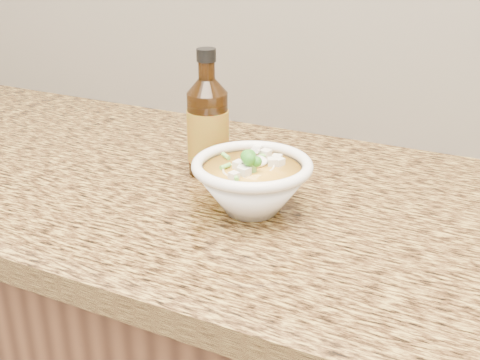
% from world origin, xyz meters
% --- Properties ---
extents(counter_slab, '(4.00, 0.68, 0.04)m').
position_xyz_m(counter_slab, '(0.00, 1.68, 0.88)').
color(counter_slab, '#A98A3E').
rests_on(counter_slab, cabinet).
extents(soup_bowl, '(0.18, 0.20, 0.10)m').
position_xyz_m(soup_bowl, '(-0.09, 1.61, 0.94)').
color(soup_bowl, white).
rests_on(soup_bowl, counter_slab).
extents(hot_sauce_bottle, '(0.08, 0.08, 0.22)m').
position_xyz_m(hot_sauce_bottle, '(-0.22, 1.71, 0.98)').
color(hot_sauce_bottle, '#341C07').
rests_on(hot_sauce_bottle, counter_slab).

